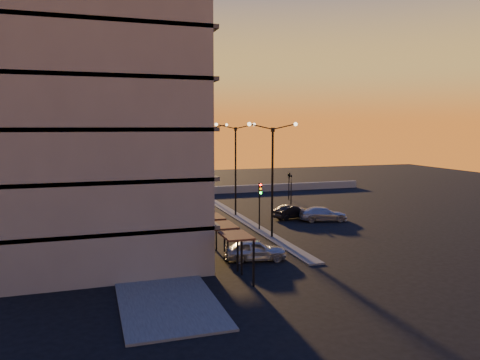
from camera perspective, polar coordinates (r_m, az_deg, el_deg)
name	(u,v)px	position (r m, az deg, el deg)	size (l,w,h in m)	color
ground	(272,238)	(38.99, 3.91, -7.06)	(120.00, 120.00, 0.00)	black
sidewalk_west	(138,236)	(40.35, -12.36, -6.65)	(5.00, 40.00, 0.12)	#474845
median	(236,215)	(48.18, -0.54, -4.33)	(1.20, 36.00, 0.12)	#474845
parapet	(214,190)	(63.83, -3.14, -1.24)	(44.00, 0.50, 1.00)	gray
building	(89,87)	(35.26, -17.96, 10.69)	(14.35, 17.08, 25.00)	slate
streetlamp_near	(272,171)	(38.06, 3.98, 1.14)	(4.32, 0.32, 9.51)	black
streetlamp_mid	(236,162)	(47.44, -0.54, 2.24)	(4.32, 0.32, 9.51)	black
streetlamp_far	(211,156)	(57.04, -3.56, 2.96)	(4.32, 0.32, 9.51)	black
traffic_light_main	(260,198)	(41.05, 2.45, -2.25)	(0.28, 0.44, 4.25)	black
signal_east_a	(291,189)	(54.40, 6.25, -1.12)	(0.13, 0.16, 3.60)	black
signal_east_b	(289,175)	(58.49, 6.00, 0.58)	(0.42, 1.99, 3.60)	black
car_hatchback	(255,250)	(32.51, 1.86, -8.50)	(1.73, 4.29, 1.46)	#AAAEB1
car_sedan	(292,212)	(47.06, 6.40, -3.87)	(1.44, 4.12, 1.36)	black
car_wagon	(323,214)	(46.33, 10.11, -4.10)	(1.91, 4.69, 1.36)	#B0B3B8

